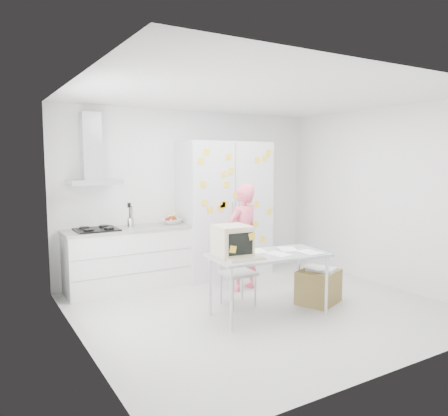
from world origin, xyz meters
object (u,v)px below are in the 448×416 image
desk (246,248)px  chair (235,266)px  person (243,237)px  cardboard_box (319,286)px

desk → chair: bearing=77.6°
person → chair: person is taller
desk → person: bearing=64.3°
person → chair: size_ratio=1.74×
desk → chair: desk is taller
cardboard_box → desk: bearing=178.1°
desk → chair: (0.16, 0.50, -0.35)m
person → cardboard_box: (0.55, -1.02, -0.55)m
cardboard_box → person: bearing=118.1°
desk → cardboard_box: desk is taller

